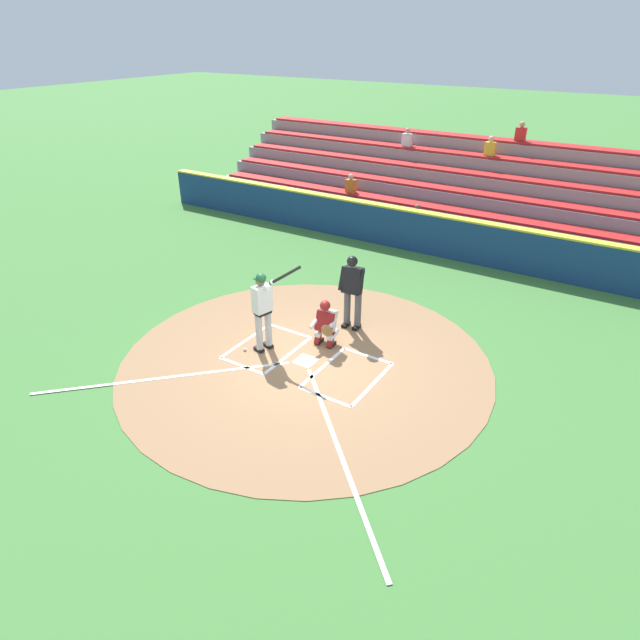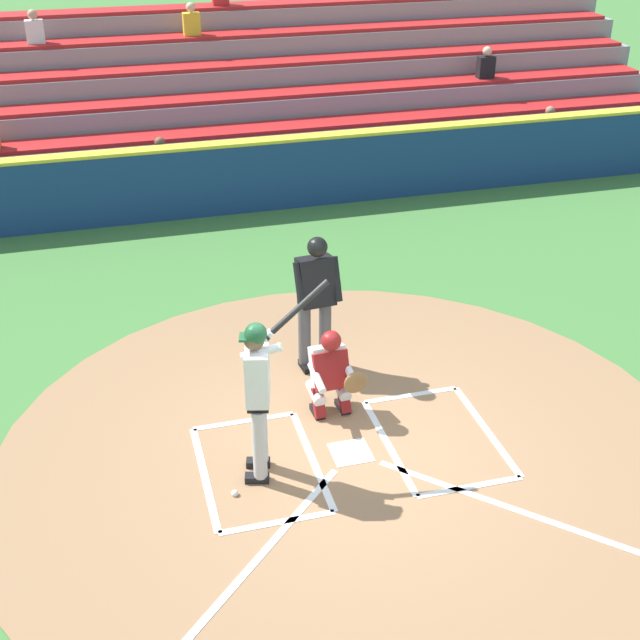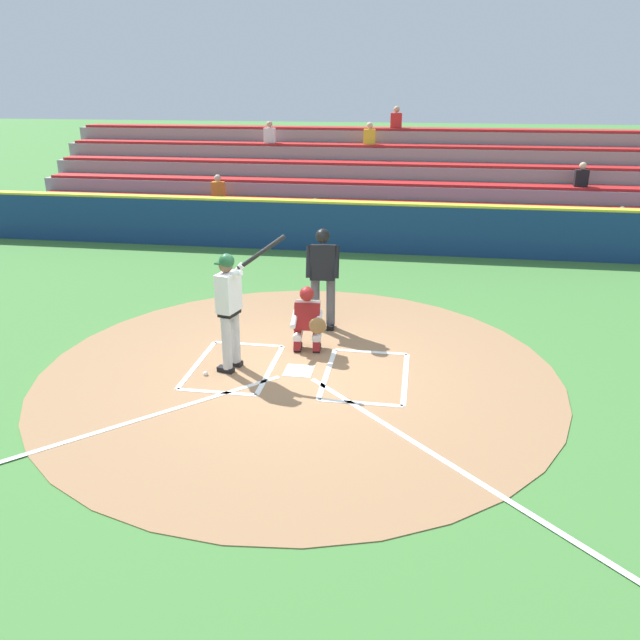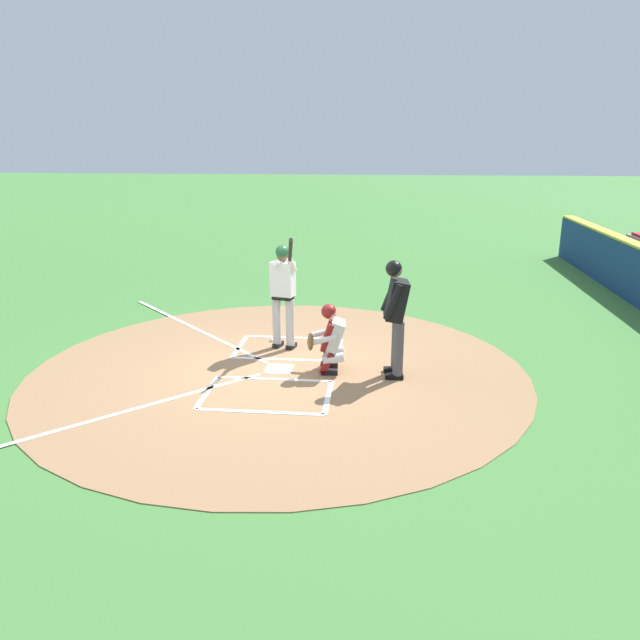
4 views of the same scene
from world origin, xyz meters
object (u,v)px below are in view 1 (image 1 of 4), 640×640
object	(u,v)px
batter	(263,306)
plate_umpire	(352,287)
catcher	(326,322)
baseball	(245,350)

from	to	relation	value
batter	plate_umpire	bearing A→B (deg)	-120.11
batter	catcher	world-z (taller)	batter
plate_umpire	baseball	distance (m)	2.87
batter	plate_umpire	size ratio (longest dim) A/B	1.14
batter	baseball	distance (m)	1.16
catcher	plate_umpire	xyz separation A→B (m)	(-0.09, -1.03, 0.49)
batter	catcher	size ratio (longest dim) A/B	1.88
batter	baseball	size ratio (longest dim) A/B	28.76
catcher	baseball	world-z (taller)	catcher
batter	baseball	world-z (taller)	batter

